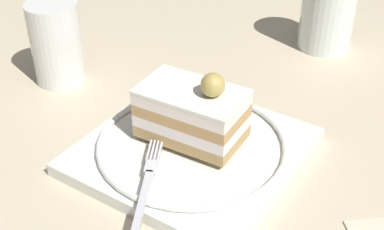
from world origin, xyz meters
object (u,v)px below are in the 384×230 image
dessert_plate (192,149)px  cake_slice (192,112)px  drink_glass_far (328,13)px  fork (147,184)px  drink_glass_near (57,47)px

dessert_plate → cake_slice: cake_slice is taller
dessert_plate → drink_glass_far: bearing=97.6°
dessert_plate → drink_glass_far: drink_glass_far is taller
dessert_plate → cake_slice: bearing=132.1°
fork → drink_glass_far: size_ratio=0.96×
drink_glass_far → drink_glass_near: bearing=-121.2°
dessert_plate → cake_slice: 0.04m
cake_slice → drink_glass_near: bearing=-177.2°
cake_slice → fork: size_ratio=1.06×
fork → drink_glass_near: size_ratio=1.08×
cake_slice → fork: cake_slice is taller
cake_slice → drink_glass_far: bearing=96.5°
fork → drink_glass_near: (-0.23, 0.07, 0.02)m
cake_slice → fork: (0.02, -0.08, -0.02)m
dessert_plate → fork: fork is taller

